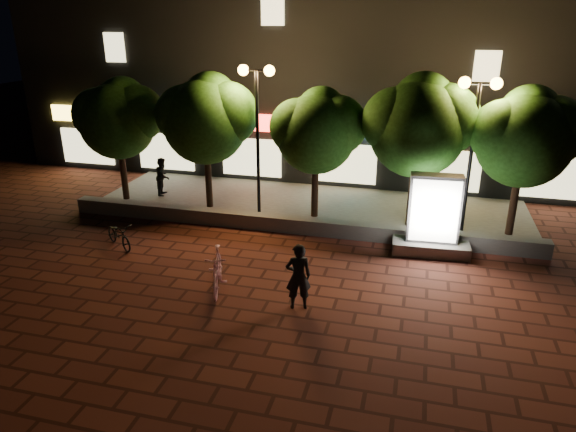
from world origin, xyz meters
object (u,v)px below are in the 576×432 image
(street_lamp_right, at_px, (476,116))
(ad_kiosk, at_px, (433,222))
(tree_right, at_px, (420,123))
(pedestrian, at_px, (163,176))
(rider, at_px, (298,276))
(tree_left, at_px, (207,116))
(tree_far_left, at_px, (119,116))
(tree_far_right, at_px, (527,134))
(street_lamp_left, at_px, (257,103))
(tree_mid, at_px, (318,128))
(scooter_pink, at_px, (217,270))
(scooter_parked, at_px, (119,235))

(street_lamp_right, height_order, ad_kiosk, street_lamp_right)
(tree_right, distance_m, ad_kiosk, 3.30)
(pedestrian, bearing_deg, ad_kiosk, -116.31)
(ad_kiosk, bearing_deg, rider, -127.08)
(tree_left, bearing_deg, street_lamp_right, -1.68)
(street_lamp_right, bearing_deg, tree_far_left, 178.79)
(rider, bearing_deg, tree_far_right, -153.11)
(tree_left, bearing_deg, ad_kiosk, -13.87)
(tree_far_left, xyz_separation_m, street_lamp_left, (5.45, -0.26, 0.74))
(pedestrian, bearing_deg, tree_mid, -108.37)
(scooter_pink, distance_m, rider, 2.31)
(ad_kiosk, xyz_separation_m, scooter_parked, (-9.38, -2.05, -0.59))
(street_lamp_left, distance_m, scooter_pink, 6.53)
(tree_far_left, xyz_separation_m, pedestrian, (1.15, 0.77, -2.46))
(tree_right, xyz_separation_m, tree_far_right, (3.20, -0.00, -0.20))
(tree_far_right, relative_size, street_lamp_right, 0.96)
(street_lamp_left, xyz_separation_m, rider, (2.86, -5.86, -3.17))
(tree_far_right, xyz_separation_m, rider, (-5.70, -6.13, -2.51))
(rider, xyz_separation_m, scooter_parked, (-6.23, 2.11, -0.45))
(scooter_pink, xyz_separation_m, pedestrian, (-4.90, 6.53, 0.27))
(tree_far_left, relative_size, street_lamp_left, 0.89)
(tree_left, distance_m, tree_right, 7.30)
(tree_right, distance_m, street_lamp_right, 1.70)
(tree_mid, relative_size, pedestrian, 3.00)
(ad_kiosk, bearing_deg, tree_right, 108.27)
(tree_left, distance_m, tree_mid, 4.00)
(tree_far_right, distance_m, ad_kiosk, 4.00)
(rider, bearing_deg, street_lamp_left, -84.21)
(tree_far_left, bearing_deg, street_lamp_right, -1.21)
(tree_right, distance_m, street_lamp_left, 5.38)
(tree_mid, bearing_deg, street_lamp_right, -3.04)
(tree_left, height_order, ad_kiosk, tree_left)
(ad_kiosk, height_order, pedestrian, ad_kiosk)
(ad_kiosk, bearing_deg, scooter_pink, -144.88)
(tree_right, bearing_deg, street_lamp_left, -177.19)
(street_lamp_right, distance_m, scooter_parked, 11.57)
(tree_far_right, bearing_deg, street_lamp_right, -170.39)
(tree_far_left, xyz_separation_m, ad_kiosk, (11.45, -1.96, -2.30))
(tree_far_left, bearing_deg, rider, -36.41)
(tree_far_left, height_order, street_lamp_left, street_lamp_left)
(rider, bearing_deg, tree_mid, -102.69)
(tree_far_right, bearing_deg, tree_mid, -180.00)
(scooter_parked, bearing_deg, scooter_pink, -79.75)
(tree_mid, height_order, ad_kiosk, tree_mid)
(street_lamp_right, bearing_deg, scooter_parked, -160.11)
(tree_far_left, relative_size, scooter_parked, 3.01)
(tree_far_left, bearing_deg, scooter_pink, -43.62)
(tree_right, xyz_separation_m, street_lamp_left, (-5.36, -0.26, 0.46))
(tree_far_left, distance_m, scooter_pink, 8.79)
(tree_far_left, height_order, ad_kiosk, tree_far_left)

